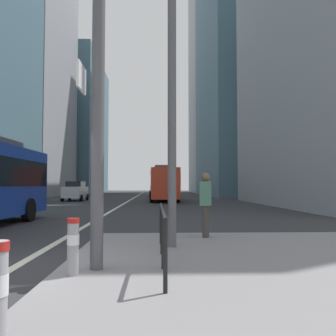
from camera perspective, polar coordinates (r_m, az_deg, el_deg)
The scene contains 14 objects.
ground_plane at distance 26.72m, azimuth -7.79°, elevation -6.11°, with size 160.00×160.00×0.00m, color #303033.
median_island at distance 6.40m, azimuth 25.34°, elevation -15.93°, with size 9.00×10.00×0.15m, color gray.
lane_centre_line at distance 36.67m, azimuth -6.21°, elevation -5.21°, with size 0.20×80.00×0.01m, color beige.
office_tower_left_mid at distance 59.28m, azimuth -21.30°, elevation 17.86°, with size 10.03×18.21×44.57m, color #9E9EA3.
office_tower_left_far at distance 79.55m, azimuth -15.66°, elevation 6.38°, with size 13.57×25.28×28.20m, color slate.
office_tower_right_mid at distance 58.07m, azimuth 12.79°, elevation 14.58°, with size 13.69×23.79×37.66m, color slate.
office_tower_right_far at distance 83.20m, azimuth 8.33°, elevation 15.82°, with size 12.58×16.27×56.14m, color #9E9EA3.
city_bus_red_receding at distance 35.66m, azimuth -0.81°, elevation -2.35°, with size 2.89×11.45×3.40m.
car_oncoming_mid at distance 37.12m, azimuth -14.67°, elevation -3.58°, with size 2.04×4.42×1.94m.
car_receding_near at distance 47.09m, azimuth -1.60°, elevation -3.49°, with size 2.15×4.35×1.94m.
street_lamp_post at distance 8.98m, azimuth 0.63°, elevation 21.71°, with size 5.50×0.32×8.00m.
bollard_right at distance 5.88m, azimuth -15.02°, elevation -11.63°, with size 0.20×0.20×0.89m.
pedestrian_railing at distance 6.71m, azimuth -0.90°, elevation -8.71°, with size 0.06×4.02×0.98m.
pedestrian_waiting at distance 9.76m, azimuth 6.07°, elevation -5.31°, with size 0.36×0.44×1.75m.
Camera 1 is at (2.67, -6.54, 1.56)m, focal length 37.89 mm.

